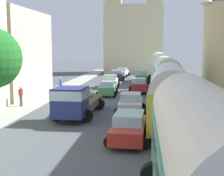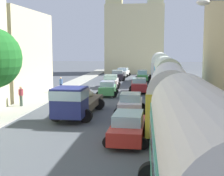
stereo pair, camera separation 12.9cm
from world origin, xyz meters
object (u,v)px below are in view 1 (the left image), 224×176
parked_bus_0 (205,157)px  car_0 (107,88)px  parked_bus_2 (166,75)px  car_6 (139,85)px  parked_bus_3 (159,66)px  pedestrian_1 (21,96)px  car_1 (110,81)px  car_4 (129,127)px  car_2 (117,75)px  car_3 (122,72)px  car_7 (141,76)px  parked_bus_1 (170,94)px  car_5 (131,103)px  pedestrian_0 (61,84)px  cargo_truck_0 (76,101)px

parked_bus_0 → car_0: (-5.79, 24.19, -1.45)m
parked_bus_2 → car_6: parked_bus_2 is taller
parked_bus_3 → pedestrian_1: bearing=-122.1°
car_1 → car_4: car_1 is taller
parked_bus_0 → car_4: size_ratio=2.00×
car_2 → car_3: 6.04m
parked_bus_0 → car_3: bearing=97.7°
parked_bus_2 → car_1: parked_bus_2 is taller
parked_bus_2 → pedestrian_1: parked_bus_2 is taller
car_6 → car_7: car_7 is taller
parked_bus_0 → car_4: 9.00m
car_2 → parked_bus_2: bearing=-66.3°
pedestrian_1 → car_2: bearing=76.1°
car_0 → pedestrian_1: (-6.21, -7.37, 0.25)m
parked_bus_1 → pedestrian_1: size_ratio=4.82×
parked_bus_3 → car_5: 20.17m
car_1 → car_6: 5.13m
car_3 → car_5: bearing=-83.7°
parked_bus_1 → car_3: 34.52m
parked_bus_1 → car_1: (-6.13, 19.03, -1.34)m
car_5 → car_6: 11.20m
car_4 → car_7: size_ratio=1.02×
car_0 → car_5: car_5 is taller
car_5 → parked_bus_0: bearing=-79.7°
parked_bus_2 → car_1: size_ratio=2.18×
car_1 → car_3: size_ratio=0.94×
car_4 → pedestrian_0: pedestrian_0 is taller
cargo_truck_0 → car_7: size_ratio=1.74×
parked_bus_3 → car_1: (-6.12, -5.10, -1.57)m
pedestrian_0 → car_6: bearing=11.0°
parked_bus_1 → cargo_truck_0: (-6.43, 2.09, -0.90)m
car_3 → car_6: (3.48, -18.57, 0.06)m
car_0 → parked_bus_0: bearing=-76.5°
car_6 → pedestrian_1: 13.79m
parked_bus_2 → parked_bus_3: bearing=91.8°
car_0 → car_6: size_ratio=0.98×
car_5 → car_2: bearing=98.5°
car_7 → car_1: bearing=-113.2°
pedestrian_1 → parked_bus_3: bearing=57.9°
pedestrian_1 → cargo_truck_0: bearing=-30.4°
parked_bus_0 → car_2: 40.03m
car_7 → pedestrian_0: 16.04m
car_1 → car_4: 22.39m
cargo_truck_0 → pedestrian_1: size_ratio=4.24×
car_4 → car_5: bearing=92.8°
pedestrian_0 → cargo_truck_0: bearing=-69.0°
parked_bus_1 → car_1: bearing=107.9°
car_0 → car_3: size_ratio=0.84×
cargo_truck_0 → pedestrian_0: (-4.48, 11.68, -0.24)m
car_2 → car_5: bearing=-81.5°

